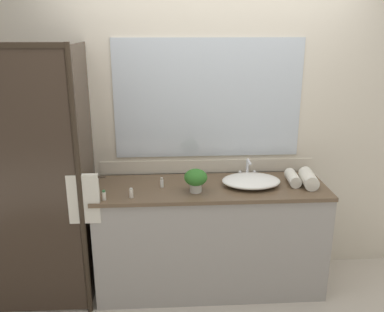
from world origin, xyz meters
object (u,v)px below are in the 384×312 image
Objects in this scene: rolled_towel_middle at (293,178)px; amenity_bottle_shampoo at (131,193)px; sink_basin at (251,181)px; faucet at (247,172)px; amenity_bottle_lotion at (162,183)px; potted_plant at (196,179)px; rolled_towel_near_edge at (309,179)px; amenity_bottle_conditioner at (104,195)px.

amenity_bottle_shampoo is at bearing -170.60° from rolled_towel_middle.
faucet is at bearing 90.00° from sink_basin.
amenity_bottle_lotion is (0.22, 0.19, 0.00)m from amenity_bottle_shampoo.
potted_plant reaches higher than rolled_towel_near_edge.
faucet is 0.66× the size of rolled_towel_near_edge.
faucet is at bearing 20.60° from amenity_bottle_shampoo.
amenity_bottle_lotion is 1.03m from rolled_towel_middle.
sink_basin is 0.34m from rolled_towel_middle.
potted_plant is at bearing -167.07° from sink_basin.
rolled_towel_middle is (1.44, 0.24, 0.01)m from amenity_bottle_conditioner.
amenity_bottle_conditioner is (-1.11, -0.21, -0.00)m from sink_basin.
rolled_towel_middle is (0.34, -0.14, -0.01)m from faucet.
rolled_towel_near_edge is 1.14× the size of rolled_towel_middle.
amenity_bottle_conditioner is at bearing -170.57° from rolled_towel_middle.
rolled_towel_middle is at bearing 9.43° from amenity_bottle_conditioner.
amenity_bottle_conditioner is at bearing -170.42° from potted_plant.
sink_basin is 0.70m from amenity_bottle_lotion.
potted_plant reaches higher than rolled_towel_middle.
faucet reaches higher than rolled_towel_near_edge.
amenity_bottle_conditioner is at bearing -173.02° from rolled_towel_near_edge.
amenity_bottle_lotion is 1.14m from rolled_towel_near_edge.
amenity_bottle_lotion is at bearing 41.06° from amenity_bottle_shampoo.
rolled_towel_middle reaches higher than amenity_bottle_shampoo.
faucet is 0.95× the size of potted_plant.
sink_basin is 2.68× the size of faucet.
rolled_towel_near_edge is 0.12m from rolled_towel_middle.
faucet reaches higher than rolled_towel_middle.
amenity_bottle_shampoo is at bearing 9.60° from amenity_bottle_conditioner.
sink_basin is at bearing -0.82° from amenity_bottle_lotion.
rolled_towel_middle is at bearing 9.40° from amenity_bottle_shampoo.
amenity_bottle_shampoo is (-0.47, -0.08, -0.07)m from potted_plant.
faucet is at bearing 157.35° from rolled_towel_near_edge.
sink_basin is 1.13m from amenity_bottle_conditioner.
rolled_towel_near_edge is at bearing -24.25° from rolled_towel_middle.
potted_plant is (-0.44, -0.26, 0.05)m from faucet.
faucet is 0.48m from rolled_towel_near_edge.
amenity_bottle_shampoo is 0.29m from amenity_bottle_lotion.
potted_plant is 0.69× the size of rolled_towel_near_edge.
potted_plant is at bearing 9.57° from amenity_bottle_shampoo.
rolled_towel_middle is (1.25, 0.21, 0.01)m from amenity_bottle_shampoo.
amenity_bottle_shampoo is 0.28× the size of rolled_towel_near_edge.
faucet is 0.71m from amenity_bottle_lotion.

